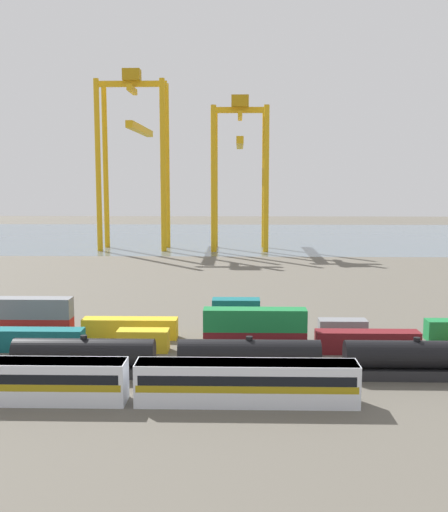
# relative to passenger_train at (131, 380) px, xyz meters

# --- Properties ---
(ground_plane) EXTENTS (420.00, 420.00, 0.00)m
(ground_plane) POSITION_rel_passenger_train_xyz_m (11.04, 62.70, -2.14)
(ground_plane) COLOR #5B564C
(harbour_water) EXTENTS (400.00, 110.00, 0.01)m
(harbour_water) POSITION_rel_passenger_train_xyz_m (11.04, 159.75, -2.14)
(harbour_water) COLOR slate
(harbour_water) RESTS_ON ground_plane
(passenger_train) EXTENTS (41.22, 3.14, 3.90)m
(passenger_train) POSITION_rel_passenger_train_xyz_m (0.00, 0.00, 0.00)
(passenger_train) COLOR silver
(passenger_train) RESTS_ON ground_plane
(freight_tank_row) EXTENTS (82.91, 2.85, 4.31)m
(freight_tank_row) POSITION_rel_passenger_train_xyz_m (10.88, 7.54, -0.12)
(freight_tank_row) COLOR #232326
(freight_tank_row) RESTS_ON ground_plane
(shipping_container_0) EXTENTS (12.10, 2.44, 2.60)m
(shipping_container_0) POSITION_rel_passenger_train_xyz_m (-14.72, 16.79, -0.84)
(shipping_container_0) COLOR #146066
(shipping_container_0) RESTS_ON ground_plane
(shipping_container_1) EXTENTS (6.04, 2.44, 2.60)m
(shipping_container_1) POSITION_rel_passenger_train_xyz_m (-1.51, 16.79, -0.84)
(shipping_container_1) COLOR gold
(shipping_container_1) RESTS_ON ground_plane
(shipping_container_2) EXTENTS (12.10, 2.44, 2.60)m
(shipping_container_2) POSITION_rel_passenger_train_xyz_m (11.70, 16.79, -0.84)
(shipping_container_2) COLOR maroon
(shipping_container_2) RESTS_ON ground_plane
(shipping_container_3) EXTENTS (12.10, 2.44, 2.60)m
(shipping_container_3) POSITION_rel_passenger_train_xyz_m (11.70, 16.79, 1.76)
(shipping_container_3) COLOR #197538
(shipping_container_3) RESTS_ON shipping_container_2
(shipping_container_4) EXTENTS (12.10, 2.44, 2.60)m
(shipping_container_4) POSITION_rel_passenger_train_xyz_m (24.92, 16.79, -0.84)
(shipping_container_4) COLOR maroon
(shipping_container_4) RESTS_ON ground_plane
(shipping_container_6) EXTENTS (12.10, 2.44, 2.60)m
(shipping_container_6) POSITION_rel_passenger_train_xyz_m (-17.65, 22.63, -0.84)
(shipping_container_6) COLOR #AD211C
(shipping_container_6) RESTS_ON ground_plane
(shipping_container_7) EXTENTS (12.10, 2.44, 2.60)m
(shipping_container_7) POSITION_rel_passenger_train_xyz_m (-17.65, 22.63, 1.76)
(shipping_container_7) COLOR slate
(shipping_container_7) RESTS_ON shipping_container_6
(shipping_container_8) EXTENTS (12.10, 2.44, 2.60)m
(shipping_container_8) POSITION_rel_passenger_train_xyz_m (-4.10, 22.63, -0.84)
(shipping_container_8) COLOR gold
(shipping_container_8) RESTS_ON ground_plane
(shipping_container_9) EXTENTS (6.04, 2.44, 2.60)m
(shipping_container_9) POSITION_rel_passenger_train_xyz_m (9.46, 22.63, -0.84)
(shipping_container_9) COLOR orange
(shipping_container_9) RESTS_ON ground_plane
(shipping_container_10) EXTENTS (6.04, 2.44, 2.60)m
(shipping_container_10) POSITION_rel_passenger_train_xyz_m (9.46, 22.63, 1.76)
(shipping_container_10) COLOR #146066
(shipping_container_10) RESTS_ON shipping_container_9
(shipping_container_11) EXTENTS (6.04, 2.44, 2.60)m
(shipping_container_11) POSITION_rel_passenger_train_xyz_m (23.01, 22.63, -0.84)
(shipping_container_11) COLOR slate
(shipping_container_11) RESTS_ON ground_plane
(gantry_crane_west) EXTENTS (19.56, 39.71, 50.37)m
(gantry_crane_west) POSITION_rel_passenger_train_xyz_m (-20.14, 124.05, 28.06)
(gantry_crane_west) COLOR gold
(gantry_crane_west) RESTS_ON ground_plane
(gantry_crane_central) EXTENTS (16.02, 35.89, 43.17)m
(gantry_crane_central) POSITION_rel_passenger_train_xyz_m (10.02, 123.65, 24.08)
(gantry_crane_central) COLOR gold
(gantry_crane_central) RESTS_ON ground_plane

